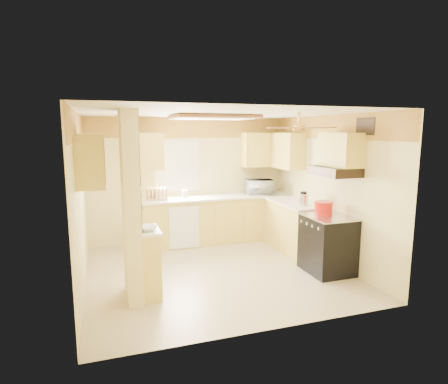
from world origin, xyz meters
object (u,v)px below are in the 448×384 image
object	(u,v)px
microwave	(260,187)
bowl	(148,228)
stove	(328,244)
dutch_oven	(323,208)
kettle	(303,199)

from	to	relation	value
microwave	bowl	world-z (taller)	microwave
stove	bowl	world-z (taller)	bowl
bowl	dutch_oven	distance (m)	2.83
microwave	dutch_oven	size ratio (longest dim) A/B	1.77
microwave	kettle	xyz separation A→B (m)	(0.22, -1.40, -0.03)
microwave	dutch_oven	xyz separation A→B (m)	(0.25, -1.98, -0.07)
stove	microwave	distance (m)	2.25
stove	dutch_oven	distance (m)	0.58
microwave	kettle	bearing A→B (deg)	108.31
microwave	bowl	distance (m)	3.41
microwave	dutch_oven	bearing A→B (deg)	106.67
stove	microwave	bearing A→B (deg)	96.47
microwave	kettle	world-z (taller)	microwave
stove	microwave	world-z (taller)	microwave
microwave	stove	bearing A→B (deg)	105.97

